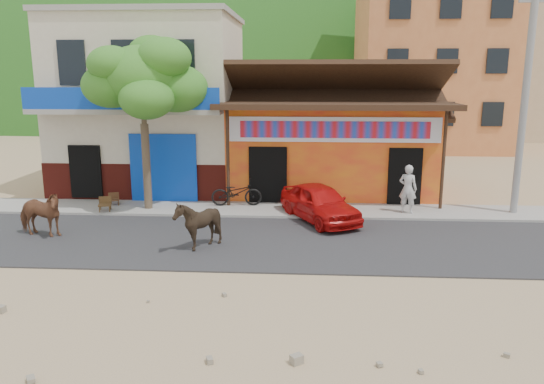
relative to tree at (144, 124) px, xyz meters
The scene contains 17 objects.
ground 8.03m from the tree, 51.58° to the right, with size 120.00×120.00×0.00m, color #9E825B.
road 6.45m from the tree, 35.66° to the right, with size 60.00×5.00×0.04m, color #28282B.
sidewalk 5.53m from the tree, ahead, with size 60.00×2.00×0.12m, color gray.
dance_club 7.93m from the tree, 32.47° to the left, with size 8.00×6.00×3.60m, color orange.
cafe_building 4.31m from the tree, 102.09° to the left, with size 7.00×6.00×7.00m, color beige.
apartment_front 22.90m from the tree, 53.23° to the left, with size 9.00×9.00×12.00m, color #CC723F.
apartment_rear 33.17m from the tree, 46.96° to the left, with size 8.00×8.00×10.00m, color tan.
hillside 64.97m from the tree, 85.90° to the left, with size 100.00×40.00×24.00m, color #194C14.
tree is the anchor object (origin of this frame).
utility_pole 12.84m from the tree, ahead, with size 0.24×0.24×8.00m, color gray.
cow_tan 4.65m from the tree, 125.80° to the right, with size 0.75×1.65×1.39m, color brown.
cow_dark 5.41m from the tree, 57.39° to the right, with size 1.15×1.30×1.43m, color black.
red_car 6.62m from the tree, ahead, with size 1.45×3.61×1.23m, color red.
scooter 4.03m from the tree, 10.21° to the left, with size 0.64×1.82×0.96m, color black.
pedestrian 9.35m from the tree, ahead, with size 0.61×0.40×1.68m, color silver.
cafe_chair_left 2.97m from the tree, 164.71° to the left, with size 0.38×0.38×0.81m, color #4F341A, non-canonical shape.
cafe_chair_right 2.95m from the tree, 160.35° to the right, with size 0.42×0.42×0.91m, color #4B2F19, non-canonical shape.
Camera 1 is at (0.95, -12.25, 4.84)m, focal length 35.00 mm.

